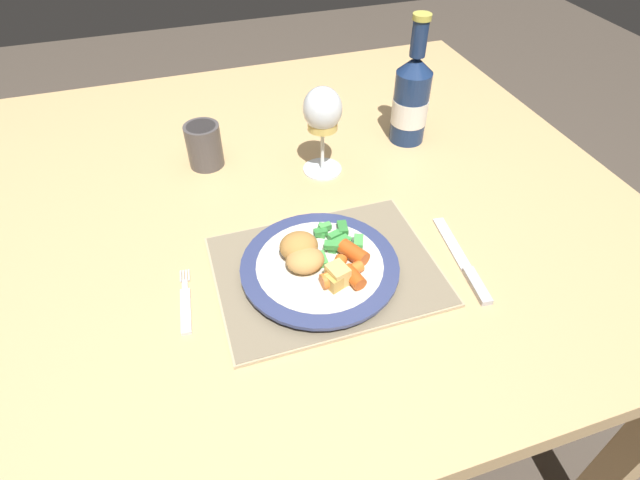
{
  "coord_description": "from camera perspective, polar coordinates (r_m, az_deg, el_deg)",
  "views": [
    {
      "loc": [
        -0.12,
        -0.71,
        1.29
      ],
      "look_at": [
        0.05,
        -0.19,
        0.78
      ],
      "focal_mm": 28.0,
      "sensor_mm": 36.0,
      "label": 1
    }
  ],
  "objects": [
    {
      "name": "drinking_cup",
      "position": [
        0.98,
        -13.11,
        10.58
      ],
      "size": [
        0.07,
        0.07,
        0.08
      ],
      "color": "#4C4747",
      "rests_on": "dining_table"
    },
    {
      "name": "ground_plane",
      "position": [
        1.48,
        -4.45,
        -18.15
      ],
      "size": [
        6.0,
        6.0,
        0.0
      ],
      "primitive_type": "plane",
      "color": "#4C4238"
    },
    {
      "name": "glazed_carrots",
      "position": [
        0.72,
        2.97,
        -3.21
      ],
      "size": [
        0.08,
        0.09,
        0.02
      ],
      "color": "orange",
      "rests_on": "dinner_plate"
    },
    {
      "name": "bottle",
      "position": [
        1.03,
        10.38,
        15.58
      ],
      "size": [
        0.07,
        0.07,
        0.25
      ],
      "color": "navy",
      "rests_on": "dining_table"
    },
    {
      "name": "breaded_croquettes",
      "position": [
        0.73,
        -2.13,
        -1.4
      ],
      "size": [
        0.06,
        0.08,
        0.04
      ],
      "color": "tan",
      "rests_on": "dinner_plate"
    },
    {
      "name": "fork",
      "position": [
        0.74,
        -15.1,
        -7.22
      ],
      "size": [
        0.03,
        0.12,
        0.01
      ],
      "color": "silver",
      "rests_on": "dining_table"
    },
    {
      "name": "roast_potatoes",
      "position": [
        0.7,
        1.96,
        -4.2
      ],
      "size": [
        0.04,
        0.04,
        0.03
      ],
      "color": "#DBB256",
      "rests_on": "dinner_plate"
    },
    {
      "name": "green_beans_pile",
      "position": [
        0.76,
        1.85,
        -0.11
      ],
      "size": [
        0.08,
        0.09,
        0.02
      ],
      "color": "green",
      "rests_on": "dinner_plate"
    },
    {
      "name": "table_knife",
      "position": [
        0.8,
        16.25,
        -2.82
      ],
      "size": [
        0.04,
        0.19,
        0.01
      ],
      "color": "silver",
      "rests_on": "dining_table"
    },
    {
      "name": "placemat",
      "position": [
        0.76,
        0.7,
        -3.5
      ],
      "size": [
        0.33,
        0.25,
        0.01
      ],
      "color": "tan",
      "rests_on": "dining_table"
    },
    {
      "name": "wine_glass",
      "position": [
        0.9,
        0.3,
        14.2
      ],
      "size": [
        0.07,
        0.07,
        0.17
      ],
      "color": "silver",
      "rests_on": "dining_table"
    },
    {
      "name": "dinner_plate",
      "position": [
        0.74,
        -0.03,
        -3.19
      ],
      "size": [
        0.24,
        0.24,
        0.02
      ],
      "color": "silver",
      "rests_on": "placemat"
    },
    {
      "name": "dining_table",
      "position": [
        0.96,
        -6.55,
        1.35
      ],
      "size": [
        1.31,
        1.09,
        0.74
      ],
      "color": "tan",
      "rests_on": "ground"
    }
  ]
}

